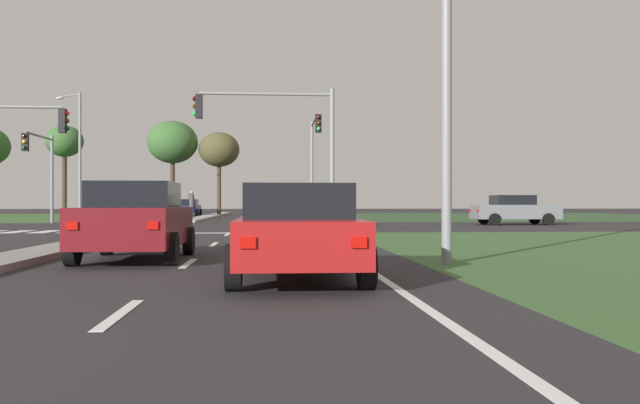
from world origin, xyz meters
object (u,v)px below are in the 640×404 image
Objects in this scene: car_maroon_second at (136,220)px; street_lamp_third at (78,148)px; pedestrian_at_median at (191,202)px; car_red_near at (296,230)px; treeline_second at (64,143)px; treeline_fourth at (219,150)px; traffic_signal_far_right at (314,149)px; car_black_fifth at (309,210)px; treeline_third at (173,143)px; traffic_signal_far_left at (42,160)px; car_navy_third at (188,207)px; traffic_signal_near_right at (281,132)px; car_grey_sixth at (515,210)px.

car_maroon_second is 0.46× the size of street_lamp_third.
car_red_near is at bearing -108.77° from pedestrian_at_median.
street_lamp_third is 19.28m from treeline_second.
treeline_second is at bearing 160.91° from treeline_fourth.
pedestrian_at_median is (-5.45, 33.08, 0.50)m from car_red_near.
traffic_signal_far_right is at bearing -64.17° from pedestrian_at_median.
car_black_fifth is 11.90m from pedestrian_at_median.
car_black_fifth is at bearing -82.13° from pedestrian_at_median.
traffic_signal_far_left is at bearing -99.11° from treeline_third.
car_navy_third is at bearing 69.41° from pedestrian_at_median.
treeline_second reaches higher than treeline_fourth.
pedestrian_at_median is (-7.54, 5.49, -2.98)m from traffic_signal_far_right.
treeline_third is at bearing 115.38° from traffic_signal_far_right.
car_maroon_second is at bearing 166.57° from car_black_fifth.
treeline_third reaches higher than car_black_fifth.
traffic_signal_near_right is at bearing 89.88° from car_red_near.
car_red_near is 1.00× the size of car_grey_sixth.
car_black_fifth is at bearing -82.43° from car_grey_sixth.
car_grey_sixth is 32.54m from treeline_fourth.
treeline_third is at bearing 21.06° from car_black_fifth.
car_maroon_second is 2.30× the size of pedestrian_at_median.
treeline_second reaches higher than car_maroon_second.
car_grey_sixth is 46.67m from treeline_second.
car_black_fifth is 11.38m from car_grey_sixth.
treeline_third reaches higher than treeline_fourth.
traffic_signal_far_right is 19.84m from street_lamp_third.
car_black_fifth is 0.93× the size of car_grey_sixth.
traffic_signal_near_right is at bearing 75.86° from car_maroon_second.
treeline_second is (-20.59, 40.51, 3.06)m from traffic_signal_near_right.
treeline_fourth is at bearing 92.27° from car_maroon_second.
car_grey_sixth is at bearing 33.61° from traffic_signal_near_right.
pedestrian_at_median is (7.66, 5.17, -2.29)m from traffic_signal_far_left.
traffic_signal_far_right is (2.09, 27.59, 3.49)m from car_red_near.
car_red_near is 60.90m from treeline_second.
treeline_second is at bearing 116.94° from traffic_signal_near_right.
treeline_fourth is at bearing 98.29° from traffic_signal_near_right.
treeline_second is at bearing 127.63° from traffic_signal_far_right.
car_navy_third is 0.51× the size of street_lamp_third.
street_lamp_third is 4.95× the size of pedestrian_at_median.
car_red_near is at bearing -64.84° from traffic_signal_far_left.
street_lamp_third reaches higher than car_black_fifth.
car_navy_third is 24.70m from traffic_signal_far_right.
car_grey_sixth reaches higher than car_black_fifth.
car_black_fifth is at bearing 76.57° from car_maroon_second.
car_navy_third is 1.08× the size of car_black_fifth.
treeline_second is at bearing 109.33° from street_lamp_third.
car_maroon_second is at bearing -87.73° from treeline_fourth.
treeline_second is at bearing 109.84° from car_red_near.
treeline_second is at bearing 33.40° from car_black_fifth.
traffic_signal_near_right reaches higher than car_red_near.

